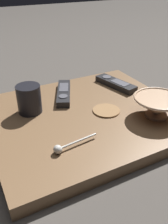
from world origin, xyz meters
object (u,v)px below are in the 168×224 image
object	(u,v)px
coffee_mug	(29,99)
teaspoon	(63,147)
cereal_bowl	(158,106)
tv_remote_near	(116,83)
tv_remote_far	(64,93)
drink_coaster	(106,111)

from	to	relation	value
coffee_mug	teaspoon	distance (m)	0.24
cereal_bowl	teaspoon	bearing A→B (deg)	-86.32
tv_remote_near	tv_remote_far	xyz separation A→B (m)	(-0.02, -0.22, 0.00)
tv_remote_near	tv_remote_far	world-z (taller)	same
cereal_bowl	tv_remote_far	world-z (taller)	cereal_bowl
cereal_bowl	teaspoon	distance (m)	0.34
cereal_bowl	tv_remote_near	size ratio (longest dim) A/B	0.84
teaspoon	drink_coaster	xyz separation A→B (m)	(-0.13, 0.22, -0.01)
coffee_mug	drink_coaster	world-z (taller)	coffee_mug
tv_remote_far	drink_coaster	xyz separation A→B (m)	(0.17, 0.08, -0.01)
tv_remote_near	coffee_mug	bearing A→B (deg)	-84.05
coffee_mug	tv_remote_near	world-z (taller)	coffee_mug
coffee_mug	drink_coaster	size ratio (longest dim) A/B	1.03
tv_remote_far	drink_coaster	distance (m)	0.19
teaspoon	coffee_mug	bearing A→B (deg)	-176.65
coffee_mug	drink_coaster	distance (m)	0.26
tv_remote_near	drink_coaster	bearing A→B (deg)	-42.37
cereal_bowl	tv_remote_near	bearing A→B (deg)	176.92
cereal_bowl	teaspoon	world-z (taller)	cereal_bowl
coffee_mug	tv_remote_near	xyz separation A→B (m)	(-0.04, 0.37, -0.04)
cereal_bowl	tv_remote_far	size ratio (longest dim) A/B	0.83
cereal_bowl	drink_coaster	xyz separation A→B (m)	(-0.10, -0.13, -0.04)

